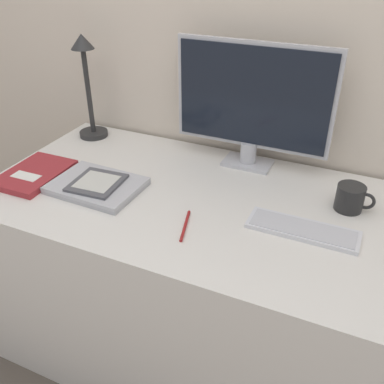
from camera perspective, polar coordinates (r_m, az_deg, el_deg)
name	(u,v)px	position (r m, az deg, el deg)	size (l,w,h in m)	color
ground_plane	(194,384)	(1.78, 0.27, -24.21)	(10.00, 10.00, 0.00)	brown
wall_back	(264,25)	(1.57, 9.55, 21.15)	(3.60, 0.05, 2.40)	beige
desk	(212,285)	(1.60, 2.73, -12.34)	(1.55, 0.75, 0.73)	silver
monitor	(252,103)	(1.51, 8.05, 11.69)	(0.56, 0.11, 0.44)	#B7B7BC
keyboard	(303,229)	(1.28, 14.54, -4.84)	(0.32, 0.10, 0.01)	silver
laptop	(97,186)	(1.47, -12.58, 0.83)	(0.30, 0.22, 0.02)	#A3A3A8
ereader	(97,183)	(1.45, -12.57, 1.23)	(0.17, 0.17, 0.01)	#4C4C51
desk_lamp	(87,81)	(1.79, -13.83, 14.18)	(0.12, 0.12, 0.41)	#282828
notebook	(34,174)	(1.60, -20.26, 2.28)	(0.19, 0.26, 0.02)	maroon
coffee_mug	(351,198)	(1.40, 20.39, -0.75)	(0.12, 0.09, 0.08)	black
pen	(185,225)	(1.26, -0.87, -4.45)	(0.05, 0.14, 0.01)	maroon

